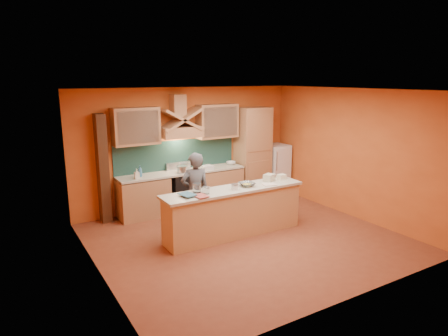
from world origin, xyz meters
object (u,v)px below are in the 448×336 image
mixing_bowl (247,184)px  stove (183,191)px  fridge (275,169)px  person (195,192)px  kitchen_scale (235,187)px

mixing_bowl → stove: bearing=104.7°
fridge → person: size_ratio=0.81×
stove → mixing_bowl: size_ratio=2.95×
stove → fridge: (2.70, 0.00, 0.20)m
stove → person: bearing=-104.6°
stove → person: size_ratio=0.56×
fridge → kitchen_scale: 3.24m
stove → kitchen_scale: bearing=-85.3°
person → mixing_bowl: bearing=153.2°
kitchen_scale → mixing_bowl: bearing=20.5°
stove → person: (-0.35, -1.33, 0.35)m
person → fridge: bearing=-149.4°
stove → fridge: size_ratio=0.69×
stove → kitchen_scale: 2.07m
stove → mixing_bowl: mixing_bowl is taller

